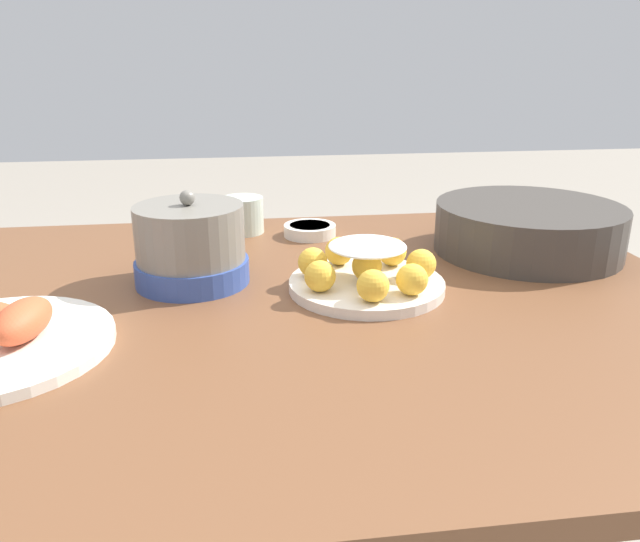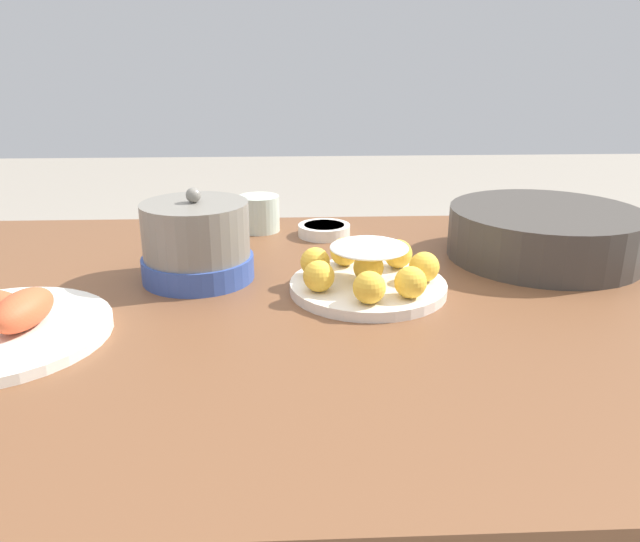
{
  "view_description": "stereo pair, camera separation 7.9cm",
  "coord_description": "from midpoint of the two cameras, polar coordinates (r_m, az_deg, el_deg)",
  "views": [
    {
      "loc": [
        -0.04,
        -0.86,
        1.11
      ],
      "look_at": [
        0.08,
        0.01,
        0.79
      ],
      "focal_mm": 35.0,
      "sensor_mm": 36.0,
      "label": 1
    },
    {
      "loc": [
        0.03,
        -0.87,
        1.11
      ],
      "look_at": [
        0.08,
        0.01,
        0.79
      ],
      "focal_mm": 35.0,
      "sensor_mm": 36.0,
      "label": 2
    }
  ],
  "objects": [
    {
      "name": "warming_pot",
      "position": [
        1.01,
        -13.93,
        2.26
      ],
      "size": [
        0.18,
        0.18,
        0.15
      ],
      "color": "#334C99",
      "rests_on": "dining_table"
    },
    {
      "name": "dining_table",
      "position": [
        0.97,
        -6.66,
        -8.02
      ],
      "size": [
        1.34,
        0.97,
        0.75
      ],
      "color": "brown",
      "rests_on": "ground_plane"
    },
    {
      "name": "sauce_bowl",
      "position": [
        1.25,
        -2.74,
        3.77
      ],
      "size": [
        0.1,
        0.1,
        0.02
      ],
      "color": "silver",
      "rests_on": "dining_table"
    },
    {
      "name": "serving_bowl",
      "position": [
        1.19,
        16.73,
        3.88
      ],
      "size": [
        0.34,
        0.34,
        0.09
      ],
      "color": "#3D3833",
      "rests_on": "dining_table"
    },
    {
      "name": "cake_plate",
      "position": [
        0.96,
        1.97,
        -0.21
      ],
      "size": [
        0.24,
        0.24,
        0.08
      ],
      "color": "silver",
      "rests_on": "dining_table"
    },
    {
      "name": "cup_far",
      "position": [
        1.28,
        -8.82,
        5.06
      ],
      "size": [
        0.08,
        0.08,
        0.07
      ],
      "color": "beige",
      "rests_on": "dining_table"
    }
  ]
}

